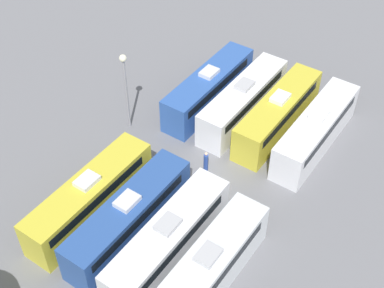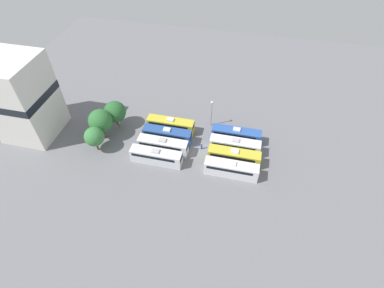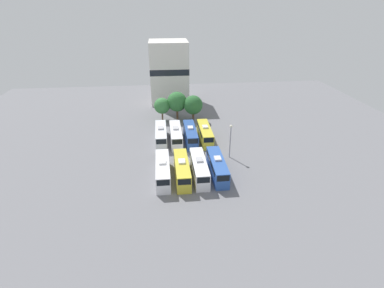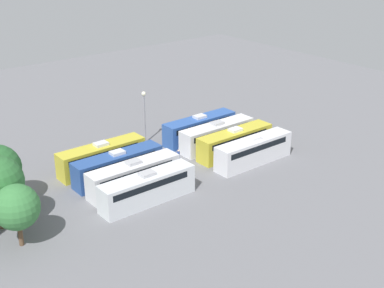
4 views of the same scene
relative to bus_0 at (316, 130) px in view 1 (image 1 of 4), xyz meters
The scene contains 11 objects.
ground_plane 9.39m from the bus_0, 57.15° to the left, with size 118.09×118.09×0.00m, color slate.
bus_0 is the anchor object (origin of this frame).
bus_1 3.49m from the bus_0, ahead, with size 2.51×10.95×3.53m.
bus_2 6.70m from the bus_0, ahead, with size 2.51×10.95×3.53m.
bus_3 10.10m from the bus_0, ahead, with size 2.51×10.95×3.53m.
bus_4 15.84m from the bus_0, 90.36° to the left, with size 2.51×10.95×3.53m.
bus_5 15.71m from the bus_0, 78.02° to the left, with size 2.51×10.95×3.53m.
bus_6 16.71m from the bus_0, 66.70° to the left, with size 2.51×10.95×3.53m.
bus_7 18.48m from the bus_0, 57.12° to the left, with size 2.51×10.95×3.53m.
worker_person 9.27m from the bus_0, 51.84° to the left, with size 0.36×0.36×1.83m.
light_pole 15.72m from the bus_0, 25.57° to the left, with size 0.60×0.60×7.21m.
Camera 1 is at (-14.99, 23.99, 30.14)m, focal length 50.00 mm.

